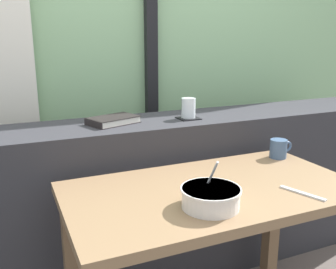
{
  "coord_description": "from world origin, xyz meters",
  "views": [
    {
      "loc": [
        -0.66,
        -1.1,
        1.22
      ],
      "look_at": [
        0.01,
        0.41,
        0.79
      ],
      "focal_mm": 39.96,
      "sensor_mm": 36.0,
      "label": 1
    }
  ],
  "objects": [
    {
      "name": "breakfast_table",
      "position": [
        0.01,
        -0.0,
        0.57
      ],
      "size": [
        1.07,
        0.58,
        0.69
      ],
      "color": "brown",
      "rests_on": "ground"
    },
    {
      "name": "fork_utensil",
      "position": [
        0.26,
        -0.18,
        0.69
      ],
      "size": [
        0.07,
        0.17,
        0.01
      ],
      "primitive_type": "cube",
      "rotation": [
        0.0,
        0.0,
        0.33
      ],
      "color": "silver",
      "rests_on": "breakfast_table"
    },
    {
      "name": "coaster_square",
      "position": [
        0.16,
        0.51,
        0.84
      ],
      "size": [
        0.1,
        0.1,
        0.0
      ],
      "primitive_type": "cube",
      "color": "black",
      "rests_on": "dark_console_ledge"
    },
    {
      "name": "outdoor_backdrop",
      "position": [
        0.0,
        1.14,
        1.4
      ],
      "size": [
        4.8,
        0.08,
        2.8
      ],
      "primitive_type": "cube",
      "color": "#8EBC89",
      "rests_on": "ground"
    },
    {
      "name": "dark_console_ledge",
      "position": [
        0.0,
        0.55,
        0.42
      ],
      "size": [
        2.8,
        0.38,
        0.83
      ],
      "primitive_type": "cube",
      "color": "#2D2D33",
      "rests_on": "ground"
    },
    {
      "name": "ceramic_mug",
      "position": [
        0.46,
        0.19,
        0.73
      ],
      "size": [
        0.11,
        0.08,
        0.08
      ],
      "color": "#3D567A",
      "rests_on": "breakfast_table"
    },
    {
      "name": "juice_glass",
      "position": [
        0.16,
        0.51,
        0.88
      ],
      "size": [
        0.07,
        0.07,
        0.1
      ],
      "color": "white",
      "rests_on": "coaster_square"
    },
    {
      "name": "window_divider_post",
      "position": [
        0.19,
        1.07,
        1.3
      ],
      "size": [
        0.07,
        0.05,
        2.6
      ],
      "primitive_type": "cube",
      "color": "black",
      "rests_on": "ground"
    },
    {
      "name": "closed_book",
      "position": [
        -0.21,
        0.55,
        0.85
      ],
      "size": [
        0.26,
        0.21,
        0.03
      ],
      "color": "black",
      "rests_on": "dark_console_ledge"
    },
    {
      "name": "soup_bowl",
      "position": [
        -0.08,
        -0.14,
        0.72
      ],
      "size": [
        0.2,
        0.2,
        0.16
      ],
      "color": "silver",
      "rests_on": "breakfast_table"
    }
  ]
}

